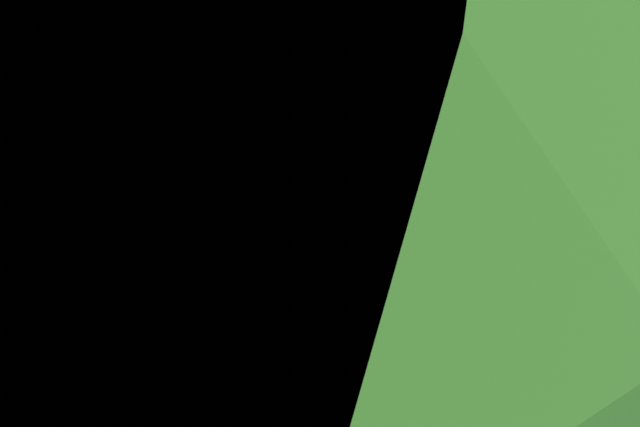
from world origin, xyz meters
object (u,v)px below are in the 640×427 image
at_px(striped_lounge_chair, 451,211).
at_px(zebra_by_umbrella, 296,165).
at_px(patio_dining_table, 238,296).
at_px(patio_chair_near_lawn, 148,289).
at_px(zebra_nearest_camera, 398,238).
at_px(zebra_toward_hut, 138,183).
at_px(shade_umbrella, 232,139).
at_px(standing_watcher, 371,141).
at_px(patio_chair_east_end, 330,333).
at_px(guest_beside_umbrella, 181,228).

xyz_separation_m(striped_lounge_chair, zebra_by_umbrella, (2.29, -1.30, 0.77)).
xyz_separation_m(patio_dining_table, patio_chair_near_lawn, (0.83, -0.94, -0.13)).
xyz_separation_m(zebra_nearest_camera, zebra_toward_hut, (2.43, -3.77, 0.02)).
distance_m(shade_umbrella, patio_dining_table, 1.88).
bearing_deg(zebra_toward_hut, shade_umbrella, -133.07).
distance_m(striped_lounge_chair, zebra_by_umbrella, 2.74).
height_order(standing_watcher, zebra_toward_hut, standing_watcher).
height_order(patio_chair_near_lawn, zebra_nearest_camera, zebra_nearest_camera).
xyz_separation_m(patio_chair_near_lawn, standing_watcher, (-5.20, -3.59, 0.50)).
relative_size(patio_chair_east_end, zebra_nearest_camera, 0.51).
height_order(patio_chair_east_end, zebra_nearest_camera, zebra_nearest_camera).
distance_m(standing_watcher, zebra_by_umbrella, 2.17).
bearing_deg(zebra_toward_hut, striped_lounge_chair, -63.11).
bearing_deg(patio_dining_table, striped_lounge_chair, -153.61).
xyz_separation_m(shade_umbrella, zebra_toward_hut, (0.24, -3.77, -1.51)).
bearing_deg(guest_beside_umbrella, standing_watcher, 154.58).
bearing_deg(zebra_nearest_camera, zebra_toward_hut, 69.58).
bearing_deg(striped_lounge_chair, patio_chair_east_end, -77.68).
relative_size(patio_dining_table, guest_beside_umbrella, 1.00).
bearing_deg(zebra_nearest_camera, patio_chair_east_end, 162.14).
xyz_separation_m(standing_watcher, zebra_nearest_camera, (2.18, 4.52, -0.02)).
xyz_separation_m(guest_beside_umbrella, standing_watcher, (-4.52, -2.75, 0.09)).
relative_size(guest_beside_umbrella, striped_lounge_chair, 1.63).
relative_size(standing_watcher, zebra_toward_hut, 1.01).
bearing_deg(striped_lounge_chair, zebra_nearest_camera, -75.06).
relative_size(shade_umbrella, zebra_by_umbrella, 2.03).
bearing_deg(guest_beside_umbrella, patio_chair_east_end, 49.24).
xyz_separation_m(patio_chair_near_lawn, guest_beside_umbrella, (-0.69, -0.83, 0.41)).
relative_size(patio_chair_near_lawn, zebra_by_umbrella, 0.42).
bearing_deg(patio_chair_east_end, patio_dining_table, 90.00).
distance_m(patio_dining_table, zebra_by_umbrella, 4.36).
bearing_deg(patio_dining_table, shade_umbrella, 180.00).
bearing_deg(zebra_toward_hut, guest_beside_umbrella, -133.99).
xyz_separation_m(patio_chair_near_lawn, patio_chair_east_end, (-1.50, 2.01, 0.00)).
height_order(guest_beside_umbrella, zebra_toward_hut, zebra_toward_hut).
height_order(patio_dining_table, zebra_nearest_camera, zebra_nearest_camera).
bearing_deg(patio_dining_table, zebra_toward_hut, -86.31).
bearing_deg(guest_beside_umbrella, striped_lounge_chair, 129.71).
height_order(shade_umbrella, patio_chair_east_end, shade_umbrella).
height_order(patio_dining_table, standing_watcher, standing_watcher).
relative_size(zebra_nearest_camera, zebra_toward_hut, 1.06).
bearing_deg(standing_watcher, zebra_toward_hut, 52.91).
xyz_separation_m(patio_chair_near_lawn, zebra_toward_hut, (-0.59, -2.83, 0.51)).
relative_size(patio_chair_east_end, standing_watcher, 0.53).
bearing_deg(zebra_toward_hut, patio_chair_east_end, -126.08).
xyz_separation_m(zebra_nearest_camera, zebra_by_umbrella, (-0.21, -3.62, 0.02)).
xyz_separation_m(shade_umbrella, striped_lounge_chair, (-4.69, -2.33, -2.28)).
bearing_deg(zebra_nearest_camera, patio_chair_near_lawn, 109.56).
distance_m(patio_dining_table, zebra_nearest_camera, 2.21).
bearing_deg(guest_beside_umbrella, patio_chair_near_lawn, -6.35).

